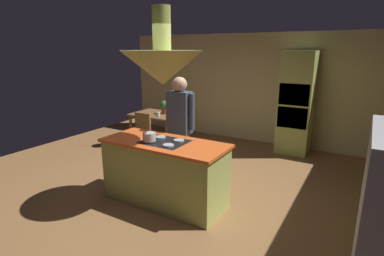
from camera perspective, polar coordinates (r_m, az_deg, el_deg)
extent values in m
plane|color=olive|center=(4.78, -3.55, -12.58)|extent=(8.16, 8.16, 0.00)
cube|color=beige|center=(7.42, 11.48, 7.32)|extent=(6.80, 0.10, 2.55)
cube|color=#A8B259|center=(4.45, -5.10, -8.51)|extent=(1.76, 0.72, 0.88)
cube|color=#E05B23|center=(4.29, -5.24, -2.84)|extent=(1.82, 0.78, 0.04)
cube|color=black|center=(4.28, -5.24, -2.65)|extent=(0.64, 0.52, 0.01)
cylinder|color=#B2B2B7|center=(4.27, -8.01, -2.56)|extent=(0.15, 0.15, 0.02)
cylinder|color=#B2B2B7|center=(4.09, -4.49, -3.26)|extent=(0.15, 0.15, 0.02)
cylinder|color=#B2B2B7|center=(4.47, -5.95, -1.72)|extent=(0.15, 0.15, 0.02)
cylinder|color=#B2B2B7|center=(4.29, -2.50, -2.34)|extent=(0.15, 0.15, 0.02)
cube|color=#A8B259|center=(6.78, 19.08, 4.47)|extent=(0.66, 0.62, 2.16)
cube|color=black|center=(6.46, 18.70, 6.01)|extent=(0.60, 0.04, 0.44)
cube|color=black|center=(6.55, 18.36, 1.86)|extent=(0.60, 0.04, 0.44)
cube|color=brown|center=(6.94, -6.52, 2.54)|extent=(1.14, 0.82, 0.04)
cylinder|color=brown|center=(7.09, -11.42, -0.57)|extent=(0.06, 0.06, 0.72)
cylinder|color=brown|center=(6.47, -4.68, -1.78)|extent=(0.06, 0.06, 0.72)
cylinder|color=brown|center=(7.60, -7.91, 0.62)|extent=(0.06, 0.06, 0.72)
cylinder|color=brown|center=(7.03, -1.40, -0.40)|extent=(0.06, 0.06, 0.72)
cylinder|color=tan|center=(5.09, -3.07, -5.49)|extent=(0.14, 0.14, 0.87)
cylinder|color=tan|center=(4.99, -1.34, -5.86)|extent=(0.14, 0.14, 0.87)
cube|color=#3F4C66|center=(4.83, -2.30, 2.96)|extent=(0.36, 0.22, 0.67)
cylinder|color=#3F4C66|center=(4.94, -4.46, 3.60)|extent=(0.09, 0.09, 0.57)
cylinder|color=#3F4C66|center=(4.70, -0.05, 3.09)|extent=(0.09, 0.09, 0.57)
sphere|color=tan|center=(4.76, -2.36, 8.20)|extent=(0.24, 0.24, 0.24)
cone|color=#A8B259|center=(4.10, -5.59, 11.24)|extent=(1.10, 1.10, 0.45)
cylinder|color=#A8B259|center=(4.10, -5.77, 18.23)|extent=(0.24, 0.24, 0.55)
cone|color=#E0B266|center=(6.80, -6.80, 11.81)|extent=(0.32, 0.32, 0.22)
cylinder|color=black|center=(6.79, -6.90, 15.27)|extent=(0.01, 0.01, 0.60)
cube|color=brown|center=(6.48, -10.21, -1.21)|extent=(0.40, 0.40, 0.04)
cube|color=brown|center=(6.56, -9.28, 1.00)|extent=(0.40, 0.04, 0.42)
cylinder|color=brown|center=(6.53, -12.22, -3.25)|extent=(0.04, 0.04, 0.43)
cylinder|color=brown|center=(6.32, -9.94, -3.76)|extent=(0.04, 0.04, 0.43)
cylinder|color=brown|center=(6.77, -10.29, -2.50)|extent=(0.04, 0.04, 0.43)
cylinder|color=brown|center=(6.56, -8.03, -2.97)|extent=(0.04, 0.04, 0.43)
cube|color=brown|center=(7.57, -3.23, 1.31)|extent=(0.40, 0.40, 0.04)
cube|color=brown|center=(7.38, -4.03, 2.69)|extent=(0.40, 0.04, 0.42)
cylinder|color=brown|center=(7.68, -1.45, -0.22)|extent=(0.04, 0.04, 0.43)
cylinder|color=brown|center=(7.86, -3.55, 0.10)|extent=(0.04, 0.04, 0.43)
cylinder|color=brown|center=(7.40, -2.84, -0.80)|extent=(0.04, 0.04, 0.43)
cylinder|color=brown|center=(7.59, -4.99, -0.45)|extent=(0.04, 0.04, 0.43)
cylinder|color=#99382D|center=(6.91, -5.20, 3.20)|extent=(0.14, 0.14, 0.12)
sphere|color=#2D722D|center=(6.89, -5.23, 4.35)|extent=(0.20, 0.20, 0.20)
cylinder|color=white|center=(6.66, -6.35, 2.61)|extent=(0.07, 0.07, 0.09)
cylinder|color=#B2B2B7|center=(4.25, -8.04, -1.66)|extent=(0.18, 0.18, 0.12)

